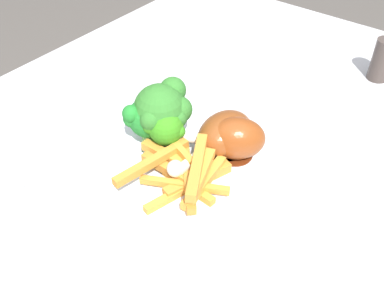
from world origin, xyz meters
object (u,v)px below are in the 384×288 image
object	(u,v)px
broccoli_floret_back	(165,127)
chicken_drumstick_far	(223,135)
dining_table	(210,221)
dinner_plate	(192,160)
carrot_fries_pile	(185,173)
pepper_shaker	(382,60)
chicken_drumstick_near	(232,138)
broccoli_floret_front	(163,109)
broccoli_floret_middle	(150,119)

from	to	relation	value
broccoli_floret_back	chicken_drumstick_far	bearing A→B (deg)	-49.96
dining_table	dinner_plate	xyz separation A→B (m)	(-0.03, 0.01, 0.13)
broccoli_floret_back	carrot_fries_pile	bearing A→B (deg)	-118.71
dinner_plate	chicken_drumstick_far	distance (m)	0.05
dining_table	dinner_plate	bearing A→B (deg)	155.38
chicken_drumstick_far	pepper_shaker	size ratio (longest dim) A/B	2.01
chicken_drumstick_near	carrot_fries_pile	bearing A→B (deg)	168.71
broccoli_floret_front	chicken_drumstick_far	size ratio (longest dim) A/B	0.61
dinner_plate	broccoli_floret_back	world-z (taller)	broccoli_floret_back
dining_table	carrot_fries_pile	size ratio (longest dim) A/B	7.57
carrot_fries_pile	chicken_drumstick_far	xyz separation A→B (m)	(0.07, -0.00, 0.01)
carrot_fries_pile	chicken_drumstick_near	world-z (taller)	chicken_drumstick_near
dinner_plate	carrot_fries_pile	distance (m)	0.05
dining_table	broccoli_floret_middle	distance (m)	0.19
broccoli_floret_middle	chicken_drumstick_far	size ratio (longest dim) A/B	0.50
broccoli_floret_middle	chicken_drumstick_near	distance (m)	0.10
broccoli_floret_back	pepper_shaker	bearing A→B (deg)	-22.26
broccoli_floret_middle	dinner_plate	bearing A→B (deg)	-77.91
carrot_fries_pile	chicken_drumstick_near	xyz separation A→B (m)	(0.07, -0.01, 0.01)
broccoli_floret_front	pepper_shaker	xyz separation A→B (m)	(0.32, -0.15, -0.03)
broccoli_floret_back	chicken_drumstick_far	xyz separation A→B (m)	(0.04, -0.05, -0.01)
dining_table	broccoli_floret_front	bearing A→B (deg)	112.06
carrot_fries_pile	broccoli_floret_back	bearing A→B (deg)	61.29
broccoli_floret_front	carrot_fries_pile	bearing A→B (deg)	-122.83
dinner_plate	broccoli_floret_front	bearing A→B (deg)	86.76
broccoli_floret_middle	dining_table	bearing A→B (deg)	-60.60
dinner_plate	chicken_drumstick_far	size ratio (longest dim) A/B	2.06
dining_table	dinner_plate	world-z (taller)	dinner_plate
broccoli_floret_back	chicken_drumstick_near	world-z (taller)	broccoli_floret_back
broccoli_floret_front	broccoli_floret_back	distance (m)	0.02
broccoli_floret_middle	chicken_drumstick_far	world-z (taller)	broccoli_floret_middle
broccoli_floret_middle	chicken_drumstick_near	xyz separation A→B (m)	(0.04, -0.09, -0.01)
dinner_plate	chicken_drumstick_near	world-z (taller)	chicken_drumstick_near
carrot_fries_pile	chicken_drumstick_near	bearing A→B (deg)	-11.29
broccoli_floret_back	chicken_drumstick_near	distance (m)	0.08
pepper_shaker	broccoli_floret_back	bearing A→B (deg)	157.74
carrot_fries_pile	dinner_plate	bearing A→B (deg)	27.19
dining_table	broccoli_floret_back	bearing A→B (deg)	131.80
broccoli_floret_front	chicken_drumstick_near	xyz separation A→B (m)	(0.03, -0.08, -0.02)
broccoli_floret_middle	chicken_drumstick_far	distance (m)	0.09
broccoli_floret_front	pepper_shaker	size ratio (longest dim) A/B	1.23
broccoli_floret_middle	chicken_drumstick_near	bearing A→B (deg)	-63.76
dining_table	chicken_drumstick_near	world-z (taller)	chicken_drumstick_near
broccoli_floret_front	dining_table	bearing A→B (deg)	-67.94
chicken_drumstick_near	pepper_shaker	distance (m)	0.30
broccoli_floret_middle	carrot_fries_pile	size ratio (longest dim) A/B	0.53
broccoli_floret_back	broccoli_floret_middle	bearing A→B (deg)	89.24
dining_table	broccoli_floret_front	distance (m)	0.19
dining_table	broccoli_floret_middle	xyz separation A→B (m)	(-0.04, 0.07, 0.17)
broccoli_floret_front	broccoli_floret_back	size ratio (longest dim) A/B	1.34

